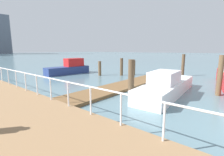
% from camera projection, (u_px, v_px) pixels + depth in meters
% --- Properties ---
extents(ground_plane, '(300.00, 300.00, 0.00)m').
position_uv_depth(ground_plane, '(23.00, 76.00, 17.42)').
color(ground_plane, slate).
extents(floating_dock, '(14.14, 2.00, 0.18)m').
position_uv_depth(floating_dock, '(130.00, 84.00, 12.94)').
color(floating_dock, brown).
rests_on(floating_dock, ground_plane).
extents(boardwalk_railing, '(0.06, 25.12, 1.08)m').
position_uv_depth(boardwalk_railing, '(68.00, 87.00, 6.80)').
color(boardwalk_railing, white).
rests_on(boardwalk_railing, boardwalk).
extents(dock_piling_0, '(0.30, 0.30, 1.64)m').
position_uv_depth(dock_piling_0, '(134.00, 68.00, 17.87)').
color(dock_piling_0, brown).
rests_on(dock_piling_0, ground_plane).
extents(dock_piling_1, '(0.33, 0.33, 1.56)m').
position_uv_depth(dock_piling_1, '(100.00, 68.00, 17.60)').
color(dock_piling_1, brown).
rests_on(dock_piling_1, ground_plane).
extents(dock_piling_2, '(0.30, 0.30, 2.47)m').
position_uv_depth(dock_piling_2, '(220.00, 76.00, 9.80)').
color(dock_piling_2, brown).
rests_on(dock_piling_2, ground_plane).
extents(dock_piling_3, '(0.33, 0.33, 1.88)m').
position_uv_depth(dock_piling_3, '(122.00, 67.00, 17.68)').
color(dock_piling_3, brown).
rests_on(dock_piling_3, ground_plane).
extents(dock_piling_4, '(0.34, 0.34, 2.25)m').
position_uv_depth(dock_piling_4, '(131.00, 80.00, 9.13)').
color(dock_piling_4, brown).
rests_on(dock_piling_4, ground_plane).
extents(dock_piling_5, '(0.32, 0.32, 2.32)m').
position_uv_depth(dock_piling_5, '(183.00, 65.00, 17.10)').
color(dock_piling_5, brown).
rests_on(dock_piling_5, ground_plane).
extents(moored_boat_0, '(5.14, 2.08, 1.78)m').
position_uv_depth(moored_boat_0, '(69.00, 68.00, 18.91)').
color(moored_boat_0, navy).
rests_on(moored_boat_0, ground_plane).
extents(moored_boat_2, '(6.88, 2.14, 1.53)m').
position_uv_depth(moored_boat_2, '(167.00, 86.00, 10.07)').
color(moored_boat_2, white).
rests_on(moored_boat_2, ground_plane).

